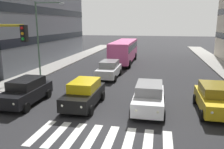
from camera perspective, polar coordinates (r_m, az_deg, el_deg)
The scene contains 9 objects.
ground_plane at distance 11.48m, azimuth -2.80°, elevation -15.51°, with size 180.00×180.00×0.00m, color #262628.
crosswalk_markings at distance 11.47m, azimuth -2.80°, elevation -15.49°, with size 6.75×2.80×0.01m.
car_0 at distance 15.51m, azimuth 24.04°, elevation -5.45°, with size 2.02×4.44×1.72m.
car_1 at distance 14.67m, azimuth 9.13°, elevation -5.48°, with size 2.02×4.44×1.72m.
car_2 at distance 15.29m, azimuth -6.94°, elevation -4.65°, with size 2.02×4.44×1.72m.
car_3 at distance 16.71m, azimuth -20.54°, elevation -3.89°, with size 2.02×4.44×1.72m.
car_row2_0 at distance 22.95m, azimuth -0.72°, elevation 1.30°, with size 2.02×4.44×1.72m.
bus_behind_traffic at distance 31.69m, azimuth 3.03°, elevation 6.23°, with size 2.78×10.50×3.00m.
street_lamp_right at distance 24.12m, azimuth -16.98°, elevation 10.25°, with size 3.05×0.28×7.30m.
Camera 1 is at (-2.57, 9.78, 5.42)m, focal length 36.90 mm.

